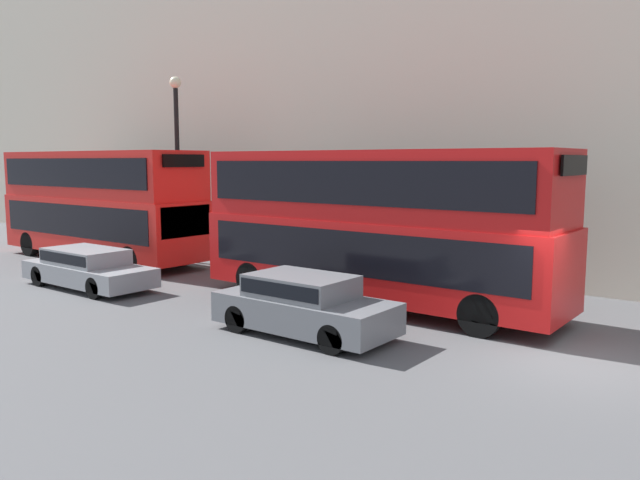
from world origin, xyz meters
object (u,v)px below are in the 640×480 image
bus_second_in_queue (100,201)px  car_hatchback (88,267)px  car_dark_sedan (303,303)px  bus_leading (375,221)px

bus_second_in_queue → car_hatchback: size_ratio=2.12×
bus_second_in_queue → car_dark_sedan: (-3.40, -13.05, -1.64)m
bus_second_in_queue → car_hatchback: bus_second_in_queue is taller
bus_second_in_queue → car_hatchback: 5.81m
bus_second_in_queue → car_dark_sedan: bus_second_in_queue is taller
bus_second_in_queue → bus_leading: bearing=-90.0°
car_dark_sedan → car_hatchback: size_ratio=0.88×
bus_leading → bus_second_in_queue: bearing=90.0°
bus_leading → car_hatchback: size_ratio=2.14×
car_hatchback → bus_second_in_queue: bearing=52.2°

